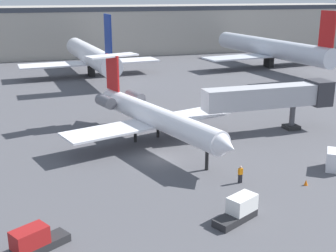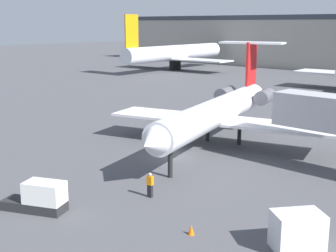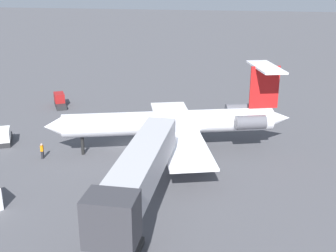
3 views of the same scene
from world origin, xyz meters
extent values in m
cube|color=#4C4C51|center=(0.00, 0.00, -0.05)|extent=(400.00, 400.00, 0.10)
cylinder|color=white|center=(0.78, 4.65, 3.32)|extent=(9.06, 22.62, 2.52)
cone|color=white|center=(4.34, -7.06, 3.32)|extent=(2.93, 2.80, 2.40)
cone|color=white|center=(-2.81, 16.45, 3.32)|extent=(2.81, 3.11, 2.14)
cube|color=white|center=(5.94, 7.26, 2.36)|extent=(10.74, 7.08, 0.24)
cube|color=white|center=(-4.96, 3.95, 2.36)|extent=(10.74, 7.08, 0.24)
cylinder|color=#595960|center=(0.40, 13.35, 3.72)|extent=(2.37, 3.50, 1.50)
cylinder|color=#595960|center=(-3.74, 12.09, 3.72)|extent=(2.37, 3.50, 1.50)
cube|color=red|center=(-2.25, 14.63, 6.92)|extent=(1.16, 3.13, 4.68)
cube|color=white|center=(-2.25, 14.63, 9.16)|extent=(7.20, 4.27, 0.20)
cylinder|color=black|center=(3.52, -4.38, 1.03)|extent=(0.36, 0.36, 2.06)
cylinder|color=black|center=(1.73, 7.03, 1.03)|extent=(0.36, 0.36, 2.06)
cylinder|color=black|center=(-1.33, 6.10, 1.03)|extent=(0.36, 0.36, 2.06)
cube|color=#ADADB2|center=(15.20, 5.09, 4.61)|extent=(16.35, 2.64, 2.60)
cube|color=#333338|center=(22.97, 5.11, 4.61)|extent=(2.41, 3.21, 3.20)
cylinder|color=#4C4C51|center=(19.28, 5.10, 1.65)|extent=(0.70, 0.70, 3.31)
cube|color=#262626|center=(19.28, 5.10, 0.25)|extent=(1.80, 1.80, 0.50)
cube|color=black|center=(5.33, -8.22, 0.42)|extent=(0.36, 0.30, 0.85)
cube|color=orange|center=(5.33, -8.22, 1.15)|extent=(0.44, 0.33, 0.60)
sphere|color=tan|center=(5.33, -8.22, 1.57)|extent=(0.24, 0.24, 0.24)
cube|color=#262628|center=(1.72, -14.66, 0.30)|extent=(4.21, 3.02, 0.60)
cube|color=white|center=(2.44, -14.31, 1.25)|extent=(2.77, 2.31, 1.30)
cube|color=#262628|center=(-12.85, -14.13, 0.30)|extent=(4.17, 3.20, 0.60)
cube|color=maroon|center=(-13.54, -14.53, 1.25)|extent=(2.78, 2.41, 1.30)
camera|label=1|loc=(-12.44, -42.33, 17.20)|focal=47.04mm
camera|label=2|loc=(26.00, -28.24, 11.24)|focal=49.39mm
camera|label=3|loc=(44.68, 12.53, 18.51)|focal=46.34mm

